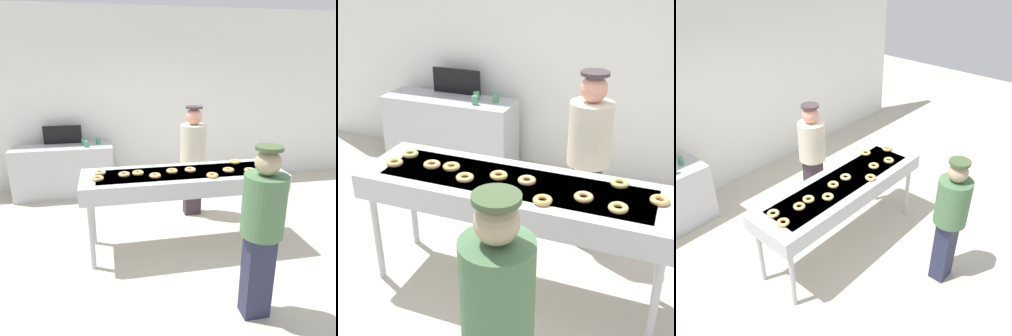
{
  "view_description": "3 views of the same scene",
  "coord_description": "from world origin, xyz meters",
  "views": [
    {
      "loc": [
        -0.87,
        -3.53,
        2.24
      ],
      "look_at": [
        -0.19,
        -0.02,
        1.05
      ],
      "focal_mm": 35.09,
      "sensor_mm": 36.0,
      "label": 1
    },
    {
      "loc": [
        1.04,
        -2.83,
        2.55
      ],
      "look_at": [
        -0.02,
        -0.14,
        1.15
      ],
      "focal_mm": 49.65,
      "sensor_mm": 36.0,
      "label": 2
    },
    {
      "loc": [
        -2.83,
        -2.57,
        3.51
      ],
      "look_at": [
        0.04,
        0.0,
        1.15
      ],
      "focal_mm": 40.65,
      "sensor_mm": 36.0,
      "label": 3
    }
  ],
  "objects": [
    {
      "name": "ground_plane",
      "position": [
        0.0,
        0.0,
        0.0
      ],
      "size": [
        16.0,
        16.0,
        0.0
      ],
      "primitive_type": "plane",
      "color": "beige"
    },
    {
      "name": "back_wall",
      "position": [
        0.0,
        2.42,
        1.54
      ],
      "size": [
        8.0,
        0.12,
        3.08
      ],
      "primitive_type": "cube",
      "color": "white",
      "rests_on": "ground"
    },
    {
      "name": "fryer_conveyor",
      "position": [
        0.0,
        0.0,
        0.88
      ],
      "size": [
        2.37,
        0.7,
        0.98
      ],
      "color": "#B7BABF",
      "rests_on": "ground"
    },
    {
      "name": "glazed_donut_0",
      "position": [
        -0.96,
        0.12,
        1.0
      ],
      "size": [
        0.17,
        0.17,
        0.04
      ],
      "primitive_type": "torus",
      "rotation": [
        0.0,
        0.0,
        0.39
      ],
      "color": "#DBB66F",
      "rests_on": "fryer_conveyor"
    },
    {
      "name": "glazed_donut_1",
      "position": [
        -0.13,
        0.02,
        1.0
      ],
      "size": [
        0.18,
        0.18,
        0.04
      ],
      "primitive_type": "torus",
      "rotation": [
        0.0,
        0.0,
        0.51
      ],
      "color": "#E9AE5E",
      "rests_on": "fryer_conveyor"
    },
    {
      "name": "glazed_donut_2",
      "position": [
        1.01,
        0.07,
        1.0
      ],
      "size": [
        0.18,
        0.18,
        0.04
      ],
      "primitive_type": "torus",
      "rotation": [
        0.0,
        0.0,
        2.6
      ],
      "color": "#EEAB61",
      "rests_on": "fryer_conveyor"
    },
    {
      "name": "glazed_donut_3",
      "position": [
        0.28,
        -0.22,
        1.0
      ],
      "size": [
        0.17,
        0.17,
        0.04
      ],
      "primitive_type": "torus",
      "rotation": [
        0.0,
        0.0,
        2.74
      ],
      "color": "#E5A95F",
      "rests_on": "fryer_conveyor"
    },
    {
      "name": "glazed_donut_4",
      "position": [
        -0.98,
        -0.08,
        1.0
      ],
      "size": [
        0.18,
        0.18,
        0.04
      ],
      "primitive_type": "torus",
      "rotation": [
        0.0,
        0.0,
        2.07
      ],
      "color": "#DDAB5F",
      "rests_on": "fryer_conveyor"
    },
    {
      "name": "glazed_donut_5",
      "position": [
        0.53,
        -0.08,
        1.0
      ],
      "size": [
        0.18,
        0.18,
        0.04
      ],
      "primitive_type": "torus",
      "rotation": [
        0.0,
        0.0,
        0.59
      ],
      "color": "#E3AD6A",
      "rests_on": "fryer_conveyor"
    },
    {
      "name": "glazed_donut_6",
      "position": [
        0.77,
        -0.14,
        1.0
      ],
      "size": [
        0.16,
        0.16,
        0.04
      ],
      "primitive_type": "torus",
      "rotation": [
        0.0,
        0.0,
        1.37
      ],
      "color": "#DEB669",
      "rests_on": "fryer_conveyor"
    },
    {
      "name": "glazed_donut_7",
      "position": [
        -0.69,
        -0.0,
        1.0
      ],
      "size": [
        0.18,
        0.18,
        0.04
      ],
      "primitive_type": "torus",
      "rotation": [
        0.0,
        0.0,
        1.05
      ],
      "color": "#E3A96A",
      "rests_on": "fryer_conveyor"
    },
    {
      "name": "glazed_donut_8",
      "position": [
        -0.53,
        0.02,
        1.0
      ],
      "size": [
        0.18,
        0.18,
        0.04
      ],
      "primitive_type": "torus",
      "rotation": [
        0.0,
        0.0,
        1.02
      ],
      "color": "#E4B865",
      "rests_on": "fryer_conveyor"
    },
    {
      "name": "glazed_donut_9",
      "position": [
        0.09,
        0.02,
        1.0
      ],
      "size": [
        0.17,
        0.17,
        0.04
      ],
      "primitive_type": "torus",
      "rotation": [
        0.0,
        0.0,
        2.76
      ],
      "color": "tan",
      "rests_on": "fryer_conveyor"
    },
    {
      "name": "glazed_donut_10",
      "position": [
        -0.35,
        -0.11,
        1.0
      ],
      "size": [
        0.18,
        0.18,
        0.04
      ],
      "primitive_type": "torus",
      "rotation": [
        0.0,
        0.0,
        2.1
      ],
      "color": "#EBB467",
      "rests_on": "fryer_conveyor"
    },
    {
      "name": "glazed_donut_11",
      "position": [
        0.72,
        0.22,
        1.0
      ],
      "size": [
        0.19,
        0.19,
        0.04
      ],
      "primitive_type": "torus",
      "rotation": [
        0.0,
        0.0,
        0.71
      ],
      "color": "#E0BC61",
      "rests_on": "fryer_conveyor"
    },
    {
      "name": "worker_baker",
      "position": [
        0.36,
        0.89,
        0.94
      ],
      "size": [
        0.37,
        0.37,
        1.62
      ],
      "rotation": [
        0.0,
        0.0,
        3.43
      ],
      "color": "#362934",
      "rests_on": "ground"
    },
    {
      "name": "customer_waiting",
      "position": [
        0.38,
        -1.25,
        0.92
      ],
      "size": [
        0.36,
        0.36,
        1.6
      ],
      "rotation": [
        0.0,
        0.0,
        0.13
      ],
      "color": "#252944",
      "rests_on": "ground"
    },
    {
      "name": "prep_counter",
      "position": [
        -1.59,
        1.97,
        0.43
      ],
      "size": [
        1.64,
        0.54,
        0.87
      ],
      "primitive_type": "cube",
      "color": "#B7BABF",
      "rests_on": "ground"
    },
    {
      "name": "paper_cup_0",
      "position": [
        -1.24,
        2.02,
        0.92
      ],
      "size": [
        0.07,
        0.07,
        0.1
      ],
      "primitive_type": "cylinder",
      "color": "#4C8C66",
      "rests_on": "prep_counter"
    },
    {
      "name": "paper_cup_1",
      "position": [
        -1.0,
        2.03,
        0.92
      ],
      "size": [
        0.07,
        0.07,
        0.1
      ],
      "primitive_type": "cylinder",
      "color": "#4C8C66",
      "rests_on": "prep_counter"
    },
    {
      "name": "paper_cup_2",
      "position": [
        -1.19,
        1.86,
        0.92
      ],
      "size": [
        0.07,
        0.07,
        0.1
      ],
      "primitive_type": "cylinder",
      "color": "#4C8C66",
      "rests_on": "prep_counter"
    },
    {
      "name": "menu_display",
      "position": [
        -1.59,
        2.19,
        1.02
      ],
      "size": [
        0.63,
        0.04,
        0.31
      ],
      "primitive_type": "cube",
      "color": "black",
      "rests_on": "prep_counter"
    }
  ]
}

